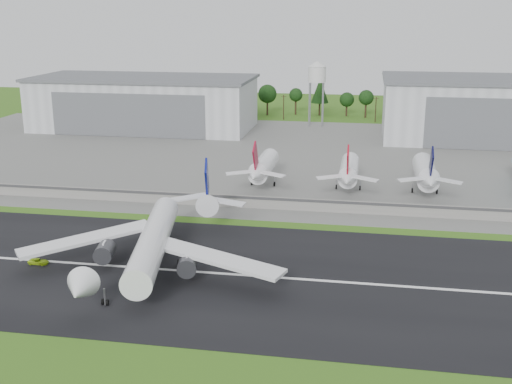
% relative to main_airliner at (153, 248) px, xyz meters
% --- Properties ---
extents(ground, '(600.00, 600.00, 0.00)m').
position_rel_main_airliner_xyz_m(ground, '(23.48, -9.57, -4.89)').
color(ground, '#335F16').
rests_on(ground, ground).
extents(runway, '(320.00, 60.00, 0.10)m').
position_rel_main_airliner_xyz_m(runway, '(23.48, 0.43, -4.84)').
color(runway, black).
rests_on(runway, ground).
extents(runway_centerline, '(220.00, 1.00, 0.02)m').
position_rel_main_airliner_xyz_m(runway_centerline, '(23.48, 0.43, -4.78)').
color(runway_centerline, white).
rests_on(runway_centerline, runway).
extents(apron, '(320.00, 150.00, 0.10)m').
position_rel_main_airliner_xyz_m(apron, '(23.48, 110.43, -4.84)').
color(apron, slate).
rests_on(apron, ground).
extents(blast_fence, '(240.00, 0.61, 3.50)m').
position_rel_main_airliner_xyz_m(blast_fence, '(23.48, 45.41, -3.09)').
color(blast_fence, gray).
rests_on(blast_fence, ground).
extents(hangar_west, '(97.00, 44.00, 23.20)m').
position_rel_main_airliner_xyz_m(hangar_west, '(-56.52, 155.35, 6.74)').
color(hangar_west, silver).
rests_on(hangar_west, ground).
extents(hangar_east, '(102.00, 47.00, 25.20)m').
position_rel_main_airliner_xyz_m(hangar_east, '(98.48, 155.35, 7.73)').
color(hangar_east, silver).
rests_on(hangar_east, ground).
extents(water_tower, '(8.40, 8.40, 29.40)m').
position_rel_main_airliner_xyz_m(water_tower, '(18.48, 175.43, 19.66)').
color(water_tower, '#99999E').
rests_on(water_tower, ground).
extents(utility_poles, '(230.00, 3.00, 12.00)m').
position_rel_main_airliner_xyz_m(utility_poles, '(23.48, 190.43, -4.89)').
color(utility_poles, black).
rests_on(utility_poles, ground).
extents(treeline, '(320.00, 16.00, 22.00)m').
position_rel_main_airliner_xyz_m(treeline, '(23.48, 205.43, -4.89)').
color(treeline, black).
rests_on(treeline, ground).
extents(main_airliner, '(56.25, 59.00, 18.17)m').
position_rel_main_airliner_xyz_m(main_airliner, '(0.00, 0.00, 0.00)').
color(main_airliner, white).
rests_on(main_airliner, runway).
extents(ground_vehicle, '(4.30, 2.00, 1.19)m').
position_rel_main_airliner_xyz_m(ground_vehicle, '(-24.82, -1.38, -4.20)').
color(ground_vehicle, '#B0DD1A').
rests_on(ground_vehicle, runway).
extents(parked_jet_red_a, '(7.36, 31.29, 16.66)m').
position_rel_main_airliner_xyz_m(parked_jet_red_a, '(11.59, 66.99, 1.26)').
color(parked_jet_red_a, white).
rests_on(parked_jet_red_a, ground).
extents(parked_jet_red_b, '(7.36, 31.29, 16.56)m').
position_rel_main_airliner_xyz_m(parked_jet_red_b, '(37.28, 66.97, 1.17)').
color(parked_jet_red_b, white).
rests_on(parked_jet_red_b, ground).
extents(parked_jet_navy, '(7.36, 31.29, 16.94)m').
position_rel_main_airliner_xyz_m(parked_jet_navy, '(59.40, 67.02, 1.52)').
color(parked_jet_navy, white).
rests_on(parked_jet_navy, ground).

